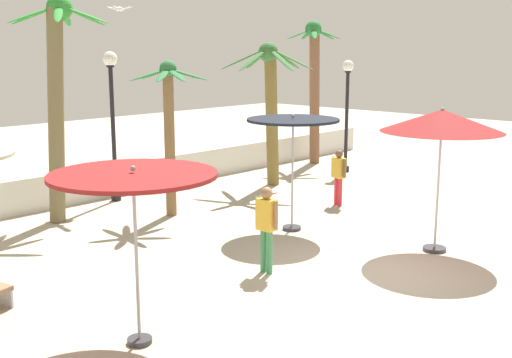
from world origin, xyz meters
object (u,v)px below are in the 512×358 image
at_px(lamp_post_1, 347,100).
at_px(lamp_post_0, 112,105).
at_px(guest_1, 339,172).
at_px(palm_tree_0, 57,86).
at_px(patio_umbrella_2, 133,182).
at_px(guest_0, 267,221).
at_px(palm_tree_2, 314,79).
at_px(palm_tree_1, 271,97).
at_px(palm_tree_3, 169,117).
at_px(patio_umbrella_0, 293,127).
at_px(patio_umbrella_1, 442,122).
at_px(seagull_0, 119,9).

bearing_deg(lamp_post_1, lamp_post_0, 164.21).
bearing_deg(guest_1, palm_tree_0, 145.01).
xyz_separation_m(patio_umbrella_2, guest_0, (3.54, 0.65, -1.41)).
height_order(palm_tree_0, guest_0, palm_tree_0).
distance_m(palm_tree_0, palm_tree_2, 10.80).
distance_m(guest_0, guest_1, 5.83).
distance_m(patio_umbrella_2, guest_1, 9.50).
height_order(palm_tree_1, lamp_post_0, palm_tree_1).
height_order(palm_tree_3, lamp_post_0, lamp_post_0).
distance_m(patio_umbrella_0, guest_0, 3.41).
xyz_separation_m(palm_tree_3, lamp_post_1, (8.08, 0.15, -0.05)).
xyz_separation_m(palm_tree_2, lamp_post_0, (-8.66, 0.41, -0.44)).
xyz_separation_m(patio_umbrella_1, palm_tree_3, (-1.93, 6.50, -0.22)).
bearing_deg(patio_umbrella_1, palm_tree_1, 69.75).
xyz_separation_m(lamp_post_0, seagull_0, (0.37, 0.01, 2.61)).
xyz_separation_m(patio_umbrella_2, palm_tree_2, (13.73, 7.43, 0.74)).
relative_size(palm_tree_0, palm_tree_1, 1.24).
distance_m(palm_tree_3, seagull_0, 3.73).
height_order(patio_umbrella_2, lamp_post_1, lamp_post_1).
bearing_deg(lamp_post_0, lamp_post_1, -15.79).
bearing_deg(palm_tree_2, seagull_0, 177.15).
bearing_deg(palm_tree_3, seagull_0, 82.08).
xyz_separation_m(patio_umbrella_2, palm_tree_0, (2.94, 7.02, 0.94)).
relative_size(palm_tree_1, guest_0, 2.62).
distance_m(patio_umbrella_1, palm_tree_0, 9.11).
relative_size(palm_tree_2, palm_tree_3, 1.32).
relative_size(patio_umbrella_0, patio_umbrella_1, 0.90).
relative_size(palm_tree_0, palm_tree_3, 1.39).
bearing_deg(palm_tree_3, guest_1, -33.85).
distance_m(patio_umbrella_0, patio_umbrella_1, 3.43).
height_order(guest_0, guest_1, guest_0).
distance_m(patio_umbrella_0, guest_1, 3.21).
relative_size(patio_umbrella_2, guest_1, 1.72).
xyz_separation_m(patio_umbrella_1, lamp_post_0, (-1.96, 8.94, -0.05)).
bearing_deg(palm_tree_3, patio_umbrella_0, -71.06).
bearing_deg(palm_tree_3, palm_tree_2, 13.27).
xyz_separation_m(palm_tree_2, palm_tree_3, (-8.63, -2.04, -0.61)).
bearing_deg(patio_umbrella_1, palm_tree_0, 116.74).
relative_size(patio_umbrella_1, palm_tree_3, 0.77).
bearing_deg(palm_tree_0, seagull_0, 18.25).
height_order(lamp_post_1, guest_0, lamp_post_1).
distance_m(palm_tree_3, lamp_post_1, 8.08).
bearing_deg(palm_tree_3, lamp_post_1, 1.07).
bearing_deg(guest_1, patio_umbrella_0, -167.44).
relative_size(patio_umbrella_0, palm_tree_1, 0.62).
height_order(palm_tree_0, lamp_post_1, palm_tree_0).
bearing_deg(guest_1, lamp_post_0, 127.64).
height_order(palm_tree_3, guest_0, palm_tree_3).
distance_m(patio_umbrella_1, guest_0, 4.29).
relative_size(patio_umbrella_2, palm_tree_3, 0.67).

